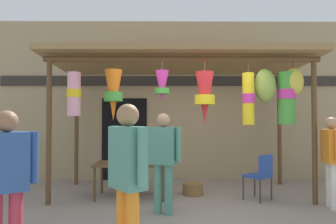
# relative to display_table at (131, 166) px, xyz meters

# --- Properties ---
(ground_plane) EXTENTS (30.00, 30.00, 0.00)m
(ground_plane) POSITION_rel_display_table_xyz_m (1.09, -0.56, -0.59)
(ground_plane) COLOR gray
(shop_facade) EXTENTS (9.98, 0.29, 3.92)m
(shop_facade) POSITION_rel_display_table_xyz_m (1.08, 1.83, 1.37)
(shop_facade) COLOR #9E8966
(shop_facade) RESTS_ON ground_plane
(market_stall_canopy) EXTENTS (5.15, 2.17, 2.78)m
(market_stall_canopy) POSITION_rel_display_table_xyz_m (1.07, 0.11, 1.81)
(market_stall_canopy) COLOR brown
(market_stall_canopy) RESTS_ON ground_plane
(display_table) EXTENTS (1.35, 0.74, 0.65)m
(display_table) POSITION_rel_display_table_xyz_m (0.00, 0.00, 0.00)
(display_table) COLOR brown
(display_table) RESTS_ON ground_plane
(flower_heap_on_table) EXTENTS (0.62, 0.43, 0.12)m
(flower_heap_on_table) POSITION_rel_display_table_xyz_m (0.02, 0.00, 0.13)
(flower_heap_on_table) COLOR #D13399
(flower_heap_on_table) RESTS_ON display_table
(folding_chair) EXTENTS (0.56, 0.56, 0.84)m
(folding_chair) POSITION_rel_display_table_xyz_m (2.39, -0.27, -0.09)
(folding_chair) COLOR #2347A8
(folding_chair) RESTS_ON ground_plane
(wicker_basket_by_table) EXTENTS (0.40, 0.40, 0.23)m
(wicker_basket_by_table) POSITION_rel_display_table_xyz_m (1.20, 0.18, -0.48)
(wicker_basket_by_table) COLOR brown
(wicker_basket_by_table) RESTS_ON ground_plane
(vendor_in_orange) EXTENTS (0.56, 0.35, 1.57)m
(vendor_in_orange) POSITION_rel_display_table_xyz_m (0.62, -1.05, 0.33)
(vendor_in_orange) COLOR #4C8E7A
(vendor_in_orange) RESTS_ON ground_plane
(customer_foreground) EXTENTS (0.42, 0.49, 1.63)m
(customer_foreground) POSITION_rel_display_table_xyz_m (0.29, -2.88, 0.37)
(customer_foreground) COLOR orange
(customer_foreground) RESTS_ON ground_plane
(shopper_by_bananas) EXTENTS (0.28, 0.59, 1.52)m
(shopper_by_bananas) POSITION_rel_display_table_xyz_m (3.44, -0.74, 0.30)
(shopper_by_bananas) COLOR silver
(shopper_by_bananas) RESTS_ON ground_plane
(passerby_at_right) EXTENTS (0.50, 0.41, 1.57)m
(passerby_at_right) POSITION_rel_display_table_xyz_m (-0.90, -2.87, 0.33)
(passerby_at_right) COLOR #B23347
(passerby_at_right) RESTS_ON ground_plane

